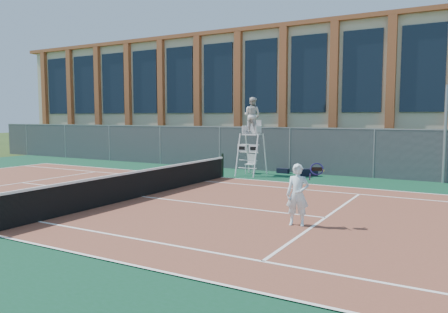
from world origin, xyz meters
The scene contains 13 objects.
ground centered at (0.00, 0.00, 0.00)m, with size 120.00×120.00×0.00m, color #233814.
apron centered at (0.00, 1.00, 0.01)m, with size 36.00×20.00×0.01m, color #0D3D23.
tennis_court centered at (0.00, 0.00, 0.02)m, with size 23.77×10.97×0.02m, color brown.
tennis_net centered at (0.00, 0.00, 0.54)m, with size 0.10×11.30×1.10m.
fence centered at (0.00, 8.80, 1.10)m, with size 40.00×0.06×2.20m, color #595E60, non-canonical shape.
hedge centered at (0.00, 10.00, 1.10)m, with size 40.00×1.40×2.20m, color black.
building centered at (0.00, 17.95, 4.15)m, with size 45.00×10.60×8.22m.
steel_pole centered at (8.82, 8.70, 2.03)m, with size 0.12×0.12×4.06m, color #9EA0A5.
umpire_chair centered at (0.78, 7.05, 2.71)m, with size 1.04×1.59×3.71m.
plastic_chair centered at (0.49, 7.55, 0.56)m, with size 0.45×0.45×0.93m.
sports_bag_near centered at (3.28, 7.95, 0.18)m, with size 0.79×0.32×0.34m, color black.
sports_bag_far centered at (1.84, 8.35, 0.13)m, with size 0.59×0.25×0.23m, color black.
tennis_player centered at (6.02, -1.16, 0.82)m, with size 0.92×0.66×1.59m.
Camera 1 is at (9.71, -11.48, 2.77)m, focal length 35.00 mm.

